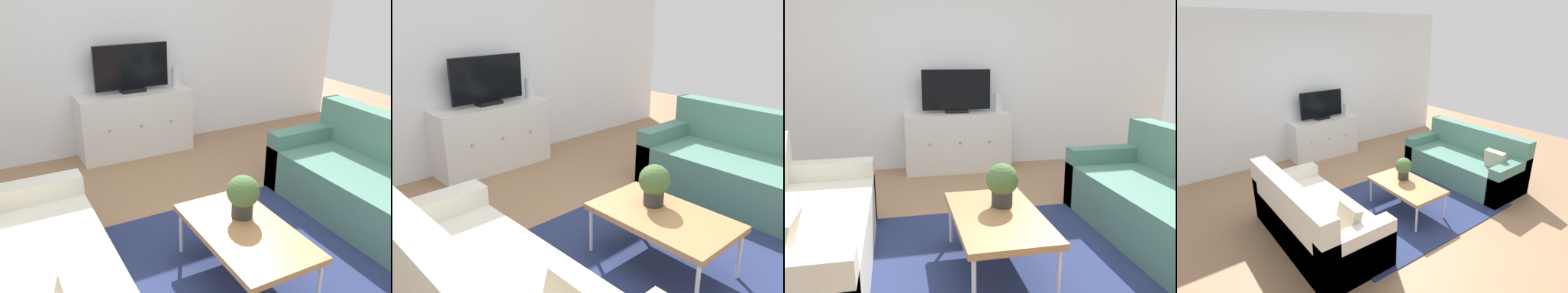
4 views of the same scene
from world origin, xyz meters
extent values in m
plane|color=#997251|center=(0.00, 0.00, 0.00)|extent=(10.00, 10.00, 0.00)
cube|color=white|center=(0.00, 2.55, 1.35)|extent=(6.40, 0.12, 2.70)
cube|color=navy|center=(0.00, -0.15, 0.01)|extent=(2.50, 1.90, 0.01)
cube|color=beige|center=(-1.35, -0.10, 0.22)|extent=(0.87, 1.87, 0.44)
cube|color=beige|center=(-1.35, 0.75, 0.29)|extent=(0.87, 0.18, 0.59)
cube|color=#4C7A6B|center=(1.35, -0.10, 0.22)|extent=(0.87, 1.87, 0.44)
cube|color=#4C7A6B|center=(1.35, 0.75, 0.29)|extent=(0.87, 0.18, 0.59)
cube|color=#A37547|center=(-0.06, -0.26, 0.39)|extent=(0.59, 1.02, 0.04)
cylinder|color=silver|center=(-0.32, -0.73, 0.19)|extent=(0.03, 0.03, 0.37)
cylinder|color=silver|center=(0.19, -0.73, 0.19)|extent=(0.03, 0.03, 0.37)
cylinder|color=silver|center=(-0.32, 0.21, 0.19)|extent=(0.03, 0.03, 0.37)
cylinder|color=silver|center=(0.19, 0.21, 0.19)|extent=(0.03, 0.03, 0.37)
cylinder|color=#2D2D2D|center=(0.01, -0.12, 0.47)|extent=(0.15, 0.15, 0.11)
sphere|color=#426033|center=(0.01, -0.12, 0.61)|extent=(0.23, 0.23, 0.23)
cube|color=silver|center=(0.06, 2.27, 0.38)|extent=(1.33, 0.44, 0.75)
sphere|color=#B79338|center=(-0.31, 2.04, 0.41)|extent=(0.03, 0.03, 0.03)
sphere|color=#B79338|center=(0.06, 2.04, 0.41)|extent=(0.03, 0.03, 0.03)
sphere|color=#B79338|center=(0.43, 2.04, 0.41)|extent=(0.03, 0.03, 0.03)
cube|color=black|center=(0.06, 2.29, 0.77)|extent=(0.28, 0.16, 0.04)
cube|color=black|center=(0.06, 2.29, 1.04)|extent=(0.87, 0.04, 0.50)
cylinder|color=silver|center=(0.60, 2.27, 0.87)|extent=(0.11, 0.11, 0.24)
camera|label=1|loc=(-1.46, -2.24, 1.99)|focal=38.49mm
camera|label=2|loc=(-2.23, -1.82, 1.82)|focal=38.19mm
camera|label=3|loc=(-0.71, -2.70, 1.46)|focal=36.52mm
camera|label=4|loc=(-2.82, -3.13, 2.41)|focal=29.63mm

